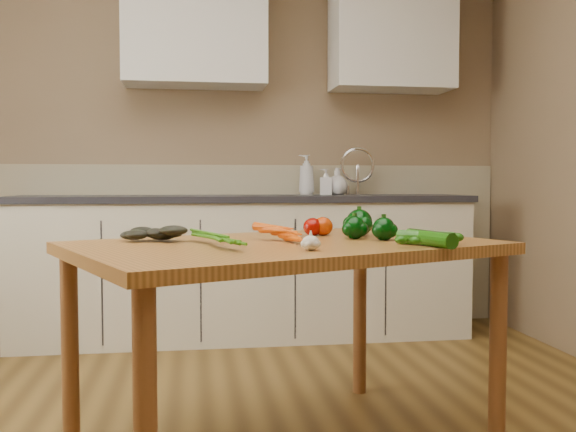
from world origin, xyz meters
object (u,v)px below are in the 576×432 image
Objects in this scene: pepper_c at (384,229)px; tomato_b at (323,226)px; soap_bottle_a at (306,175)px; carrot_bunch at (262,233)px; garlic_bulb at (311,243)px; zucchini_a at (426,238)px; pepper_b at (359,223)px; soap_bottle_b at (326,182)px; tomato_a at (313,227)px; pepper_a at (354,228)px; tomato_c at (358,227)px; table at (284,266)px; zucchini_b at (430,238)px; soap_bottle_c at (337,181)px; leafy_greens at (156,227)px.

pepper_c is 1.03× the size of tomato_b.
soap_bottle_a is 1.00× the size of carrot_bunch.
garlic_bulb is at bearing -88.80° from carrot_bunch.
soap_bottle_a reaches higher than zucchini_a.
garlic_bulb is 0.29× the size of zucchini_a.
garlic_bulb is 0.58m from pepper_b.
pepper_c is at bearing 10.78° from soap_bottle_a.
soap_bottle_b reaches higher than tomato_a.
pepper_a is at bearing 121.43° from zucchini_a.
tomato_c reaches higher than zucchini_a.
zucchini_a is at bearing -68.74° from pepper_c.
tomato_a is at bearing 26.33° from carrot_bunch.
pepper_c reaches higher than table.
tomato_c reaches higher than zucchini_b.
table is 25.87× the size of tomato_c.
soap_bottle_c is 1.73m from tomato_a.
tomato_b reaches higher than table.
pepper_a reaches higher than pepper_c.
zucchini_b is (0.03, -2.19, -0.24)m from soap_bottle_a.
tomato_b is at bearing 162.37° from pepper_b.
pepper_a is 0.33m from zucchini_a.
pepper_c is (0.82, -0.07, -0.01)m from leafy_greens.
soap_bottle_a is at bearing 82.06° from tomato_b.
soap_bottle_a is 2.54× the size of pepper_b.
pepper_b is (-0.22, -1.67, -0.16)m from soap_bottle_b.
table is 0.34m from tomato_b.
leafy_greens is 1.96× the size of pepper_b.
pepper_c reaches higher than tomato_a.
soap_bottle_b is 2.12m from zucchini_b.
soap_bottle_a is at bearing 87.20° from tomato_c.
soap_bottle_c reaches higher than zucchini_a.
carrot_bunch is (-0.63, -1.91, -0.18)m from soap_bottle_b.
table is 8.21× the size of leafy_greens.
leafy_greens is (-0.45, 0.09, 0.14)m from table.
soap_bottle_c is at bearing 80.17° from tomato_c.
tomato_b is (-0.24, -1.71, -0.23)m from soap_bottle_a.
soap_bottle_c reaches higher than tomato_c.
pepper_b is 0.20m from pepper_c.
zucchini_b is at bearing -61.06° from tomato_b.
tomato_b is at bearing 126.85° from pepper_c.
zucchini_a is (0.54, -0.17, -0.01)m from carrot_bunch.
soap_bottle_a reaches higher than tomato_a.
carrot_bunch is 0.54m from tomato_c.
carrot_bunch reaches higher than tomato_c.
tomato_b is 0.36× the size of zucchini_b.
table is 0.52m from zucchini_b.
zucchini_b is (0.42, 0.07, 0.00)m from garlic_bulb.
pepper_a is 0.22m from tomato_c.
soap_bottle_c is 2.12× the size of pepper_c.
soap_bottle_a is 1.50× the size of soap_bottle_c.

